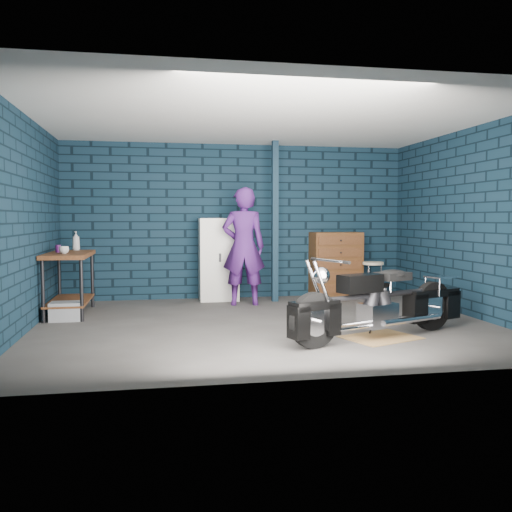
{
  "coord_description": "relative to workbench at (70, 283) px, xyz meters",
  "views": [
    {
      "loc": [
        -1.39,
        -6.98,
        1.41
      ],
      "look_at": [
        -0.07,
        0.3,
        0.89
      ],
      "focal_mm": 38.0,
      "sensor_mm": 36.0,
      "label": 1
    }
  ],
  "objects": [
    {
      "name": "person",
      "position": [
        2.65,
        0.4,
        0.5
      ],
      "size": [
        0.74,
        0.53,
        1.9
      ],
      "primitive_type": "imported",
      "rotation": [
        0.0,
        0.0,
        3.04
      ],
      "color": "#4F1F74",
      "rests_on": "ground"
    },
    {
      "name": "motorcycle",
      "position": [
        3.86,
        -2.3,
        0.03
      ],
      "size": [
        2.26,
        1.34,
        0.96
      ],
      "primitive_type": null,
      "rotation": [
        0.0,
        0.0,
        0.37
      ],
      "color": "black",
      "rests_on": "ground"
    },
    {
      "name": "drip_mat",
      "position": [
        3.86,
        -2.3,
        -0.45
      ],
      "size": [
        1.0,
        0.88,
        0.01
      ],
      "primitive_type": "cube",
      "rotation": [
        0.0,
        0.0,
        0.37
      ],
      "color": "brown",
      "rests_on": "ground"
    },
    {
      "name": "tool_chest",
      "position": [
        4.41,
        0.98,
        0.13
      ],
      "size": [
        0.87,
        0.48,
        1.16
      ],
      "primitive_type": "cube",
      "color": "brown",
      "rests_on": "ground"
    },
    {
      "name": "bottle",
      "position": [
        0.02,
        0.55,
        0.6
      ],
      "size": [
        0.14,
        0.14,
        0.3
      ],
      "primitive_type": "imported",
      "rotation": [
        0.0,
        0.0,
        -0.2
      ],
      "color": "#96989E",
      "rests_on": "workbench"
    },
    {
      "name": "ground",
      "position": [
        2.68,
        -1.25,
        -0.46
      ],
      "size": [
        6.0,
        6.0,
        0.0
      ],
      "primitive_type": "plane",
      "color": "#4D4B48",
      "rests_on": "ground"
    },
    {
      "name": "shop_stool",
      "position": [
        4.92,
        0.53,
        -0.13
      ],
      "size": [
        0.42,
        0.42,
        0.66
      ],
      "primitive_type": null,
      "rotation": [
        0.0,
        0.0,
        -0.18
      ],
      "color": "beige",
      "rests_on": "ground"
    },
    {
      "name": "locker",
      "position": [
        2.3,
        0.98,
        0.25
      ],
      "size": [
        0.66,
        0.47,
        1.41
      ],
      "primitive_type": "cube",
      "color": "silver",
      "rests_on": "ground"
    },
    {
      "name": "cup_a",
      "position": [
        -0.02,
        -0.28,
        0.51
      ],
      "size": [
        0.17,
        0.17,
        0.11
      ],
      "primitive_type": "imported",
      "rotation": [
        0.0,
        0.0,
        0.39
      ],
      "color": "beige",
      "rests_on": "workbench"
    },
    {
      "name": "workbench",
      "position": [
        0.0,
        0.0,
        0.0
      ],
      "size": [
        0.6,
        1.4,
        0.91
      ],
      "primitive_type": "cube",
      "color": "brown",
      "rests_on": "ground"
    },
    {
      "name": "storage_bin",
      "position": [
        0.02,
        -0.5,
        -0.33
      ],
      "size": [
        0.41,
        0.29,
        0.26
      ],
      "primitive_type": "cube",
      "color": "#96989E",
      "rests_on": "ground"
    },
    {
      "name": "room_walls",
      "position": [
        2.68,
        -0.7,
        1.45
      ],
      "size": [
        6.02,
        5.01,
        2.71
      ],
      "color": "#102737",
      "rests_on": "ground"
    },
    {
      "name": "support_post",
      "position": [
        3.23,
        0.7,
        0.9
      ],
      "size": [
        0.1,
        0.1,
        2.7
      ],
      "primitive_type": "cube",
      "color": "#112736",
      "rests_on": "ground"
    },
    {
      "name": "mug_purple",
      "position": [
        -0.16,
        0.08,
        0.51
      ],
      "size": [
        0.1,
        0.1,
        0.11
      ],
      "primitive_type": "cylinder",
      "rotation": [
        0.0,
        0.0,
        0.31
      ],
      "color": "#541964",
      "rests_on": "workbench"
    }
  ]
}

